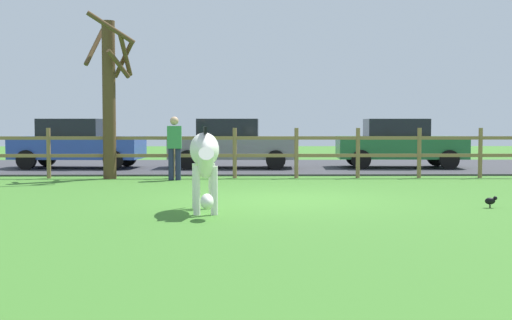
{
  "coord_description": "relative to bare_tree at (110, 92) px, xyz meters",
  "views": [
    {
      "loc": [
        -0.79,
        -12.59,
        1.46
      ],
      "look_at": [
        -0.58,
        0.59,
        0.73
      ],
      "focal_mm": 46.21,
      "sensor_mm": 36.0,
      "label": 1
    }
  ],
  "objects": [
    {
      "name": "paddock_fence",
      "position": [
        4.11,
        0.14,
        -1.52
      ],
      "size": [
        21.61,
        0.11,
        1.34
      ],
      "color": "olive",
      "rests_on": "ground_plane"
    },
    {
      "name": "crow_on_grass",
      "position": [
        7.82,
        -6.2,
        -2.15
      ],
      "size": [
        0.21,
        0.1,
        0.2
      ],
      "color": "black",
      "rests_on": "ground_plane"
    },
    {
      "name": "parked_car_blue",
      "position": [
        -1.77,
        3.51,
        -1.43
      ],
      "size": [
        4.11,
        2.11,
        1.56
      ],
      "color": "#2D4CAD",
      "rests_on": "parking_asphalt"
    },
    {
      "name": "zebra",
      "position": [
        2.91,
        -6.69,
        -1.35
      ],
      "size": [
        0.6,
        1.94,
        1.41
      ],
      "color": "white",
      "rests_on": "ground_plane"
    },
    {
      "name": "parked_car_green",
      "position": [
        8.5,
        3.56,
        -1.43
      ],
      "size": [
        4.08,
        2.05,
        1.56
      ],
      "color": "#236B38",
      "rests_on": "parking_asphalt"
    },
    {
      "name": "parking_asphalt",
      "position": [
        4.36,
        4.44,
        -2.25
      ],
      "size": [
        28.0,
        7.4,
        0.05
      ],
      "primitive_type": "cube",
      "color": "#38383D",
      "rests_on": "ground_plane"
    },
    {
      "name": "visitor_near_fence",
      "position": [
        1.74,
        -0.5,
        -1.37
      ],
      "size": [
        0.37,
        0.23,
        1.64
      ],
      "color": "#232847",
      "rests_on": "ground_plane"
    },
    {
      "name": "ground_plane",
      "position": [
        4.36,
        -4.86,
        -2.28
      ],
      "size": [
        60.0,
        60.0,
        0.0
      ],
      "primitive_type": "plane",
      "color": "#3D7528"
    },
    {
      "name": "bare_tree",
      "position": [
        0.0,
        0.0,
        0.0
      ],
      "size": [
        1.4,
        1.51,
        4.29
      ],
      "color": "#513A23",
      "rests_on": "ground_plane"
    },
    {
      "name": "parked_car_grey",
      "position": [
        3.15,
        3.5,
        -1.43
      ],
      "size": [
        4.08,
        2.03,
        1.56
      ],
      "color": "slate",
      "rests_on": "parking_asphalt"
    }
  ]
}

